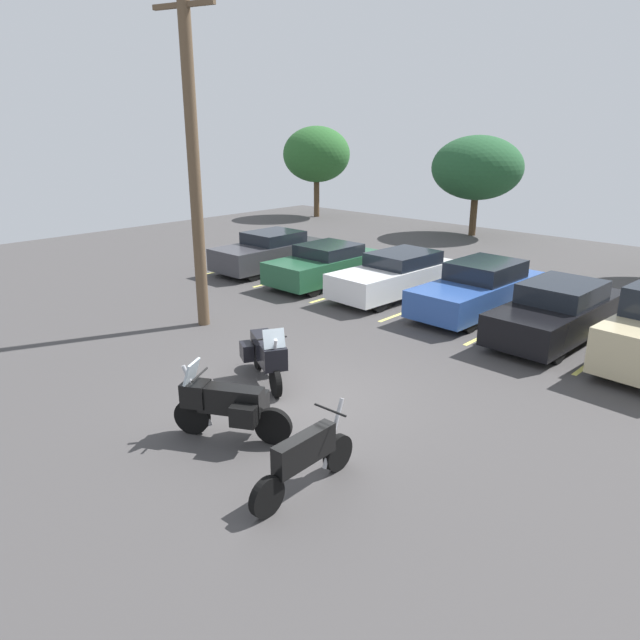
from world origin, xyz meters
TOP-DOWN VIEW (x-y plane):
  - ground at (0.00, 0.00)m, footprint 44.00×44.00m
  - motorcycle_touring at (-1.08, 0.10)m, footprint 2.00×1.30m
  - motorcycle_second at (0.17, -1.95)m, footprint 1.97×1.28m
  - motorcycle_third at (2.30, -2.14)m, footprint 0.62×2.19m
  - parking_stripes at (-1.92, 7.48)m, footprint 16.61×4.80m
  - car_charcoal at (-8.91, 7.20)m, footprint 1.86×4.44m
  - car_green at (-5.94, 7.19)m, footprint 1.91×4.42m
  - car_white at (-3.21, 7.55)m, footprint 2.00×4.73m
  - car_blue at (-0.37, 7.81)m, footprint 1.96×4.90m
  - car_black at (2.25, 7.22)m, footprint 1.94×4.87m
  - utility_pole at (-5.38, 1.55)m, footprint 1.75×0.66m
  - tree_right at (-7.16, 19.44)m, footprint 4.46×4.46m
  - tree_left at (-17.43, 18.70)m, footprint 3.99×3.99m

SIDE VIEW (x-z plane):
  - ground at x=0.00m, z-range -0.10..0.00m
  - parking_stripes at x=-1.92m, z-range 0.00..0.01m
  - motorcycle_third at x=2.30m, z-range -0.06..1.18m
  - motorcycle_second at x=0.17m, z-range -0.05..1.35m
  - motorcycle_touring at x=-1.08m, z-range -0.04..1.40m
  - car_green at x=-5.94m, z-range -0.01..1.38m
  - car_white at x=-3.21m, z-range 0.00..1.41m
  - car_black at x=2.25m, z-range -0.03..1.45m
  - car_charcoal at x=-8.91m, z-range -0.01..1.45m
  - car_blue at x=-0.37m, z-range -0.03..1.47m
  - tree_right at x=-7.16m, z-range 0.88..5.78m
  - tree_left at x=-17.43m, z-range 1.02..6.35m
  - utility_pole at x=-5.38m, z-range 0.11..8.75m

